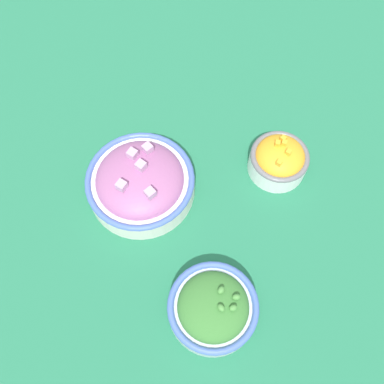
# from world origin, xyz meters

# --- Properties ---
(ground_plane) EXTENTS (3.00, 3.00, 0.00)m
(ground_plane) POSITION_xyz_m (0.00, 0.00, 0.00)
(ground_plane) COLOR #23704C
(bowl_squash) EXTENTS (0.12, 0.12, 0.08)m
(bowl_squash) POSITION_xyz_m (-0.12, 0.14, 0.04)
(bowl_squash) COLOR white
(bowl_squash) RESTS_ON ground_plane
(bowl_broccoli) EXTENTS (0.16, 0.16, 0.07)m
(bowl_broccoli) POSITION_xyz_m (0.19, 0.11, 0.03)
(bowl_broccoli) COLOR #B2C1CC
(bowl_broccoli) RESTS_ON ground_plane
(bowl_red_onion) EXTENTS (0.21, 0.21, 0.09)m
(bowl_red_onion) POSITION_xyz_m (0.02, -0.10, 0.04)
(bowl_red_onion) COLOR silver
(bowl_red_onion) RESTS_ON ground_plane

